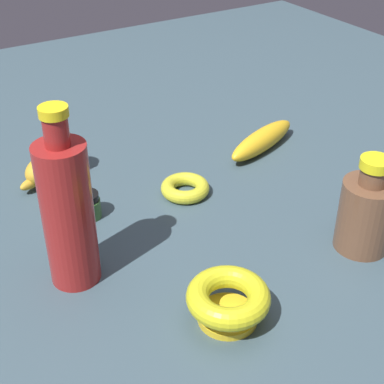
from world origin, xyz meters
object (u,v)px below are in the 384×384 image
nail_polish_jar (87,205)px  bottle_short (366,212)px  bangle (185,188)px  cat_figurine (54,160)px  bottle_tall (68,212)px  bowl (228,300)px  banana (262,140)px

nail_polish_jar → bottle_short: bearing=-41.6°
nail_polish_jar → bangle: size_ratio=0.53×
nail_polish_jar → bottle_short: size_ratio=0.29×
bangle → cat_figurine: size_ratio=0.65×
nail_polish_jar → cat_figurine: size_ratio=0.34×
bangle → bottle_tall: 0.28m
bottle_tall → nail_polish_jar: bearing=61.1°
bottle_short → cat_figurine: (-0.33, 0.44, -0.03)m
bowl → bottle_short: (0.26, 0.02, 0.03)m
bowl → bottle_short: bearing=4.8°
nail_polish_jar → bowl: bearing=-78.2°
bangle → banana: (0.21, 0.06, 0.01)m
bottle_short → bottle_tall: (-0.40, 0.16, 0.05)m
bottle_short → cat_figurine: size_ratio=1.17×
bottle_short → cat_figurine: bottle_short is taller
bangle → bowl: bearing=-110.5°
bangle → cat_figurine: (-0.17, 0.17, 0.02)m
nail_polish_jar → banana: 0.39m
nail_polish_jar → banana: (0.39, 0.03, -0.00)m
bottle_tall → banana: size_ratio=1.34×
bottle_short → bottle_tall: bottle_tall is taller
nail_polish_jar → bottle_tall: bearing=-118.9°
bangle → cat_figurine: bearing=135.6°
bangle → banana: bearing=15.5°
bowl → bottle_tall: (-0.14, 0.18, 0.08)m
bottle_short → banana: bearing=79.8°
bangle → bottle_short: (0.15, -0.27, 0.05)m
bangle → nail_polish_jar: bearing=171.9°
nail_polish_jar → bottle_tall: size_ratio=0.17×
bottle_tall → banana: (0.46, 0.16, -0.09)m
cat_figurine → banana: bearing=-16.0°
nail_polish_jar → banana: bearing=5.1°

